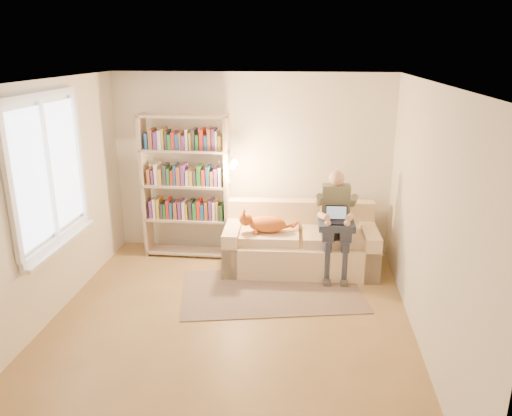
# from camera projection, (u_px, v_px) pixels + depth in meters

# --- Properties ---
(floor) EXTENTS (4.50, 4.50, 0.00)m
(floor) POSITION_uv_depth(u_px,v_px,m) (229.00, 325.00, 5.48)
(floor) COLOR olive
(floor) RESTS_ON ground
(ceiling) EXTENTS (4.00, 4.50, 0.02)m
(ceiling) POSITION_uv_depth(u_px,v_px,m) (224.00, 83.00, 4.69)
(ceiling) COLOR white
(ceiling) RESTS_ON wall_back
(wall_left) EXTENTS (0.02, 4.50, 2.60)m
(wall_left) POSITION_uv_depth(u_px,v_px,m) (40.00, 207.00, 5.28)
(wall_left) COLOR silver
(wall_left) RESTS_ON floor
(wall_right) EXTENTS (0.02, 4.50, 2.60)m
(wall_right) POSITION_uv_depth(u_px,v_px,m) (428.00, 220.00, 4.88)
(wall_right) COLOR silver
(wall_right) RESTS_ON floor
(wall_back) EXTENTS (4.00, 0.02, 2.60)m
(wall_back) POSITION_uv_depth(u_px,v_px,m) (251.00, 165.00, 7.21)
(wall_back) COLOR silver
(wall_back) RESTS_ON floor
(wall_front) EXTENTS (4.00, 0.02, 2.60)m
(wall_front) POSITION_uv_depth(u_px,v_px,m) (165.00, 333.00, 2.95)
(wall_front) COLOR silver
(wall_front) RESTS_ON floor
(window) EXTENTS (0.12, 1.52, 1.69)m
(window) POSITION_uv_depth(u_px,v_px,m) (53.00, 195.00, 5.44)
(window) COLOR white
(window) RESTS_ON wall_left
(sofa) EXTENTS (2.08, 1.00, 0.87)m
(sofa) POSITION_uv_depth(u_px,v_px,m) (300.00, 246.00, 6.86)
(sofa) COLOR beige
(sofa) RESTS_ON floor
(person) EXTENTS (0.39, 0.61, 1.39)m
(person) POSITION_uv_depth(u_px,v_px,m) (336.00, 217.00, 6.54)
(person) COLOR #676B56
(person) RESTS_ON sofa
(cat) EXTENTS (0.76, 0.28, 0.28)m
(cat) POSITION_uv_depth(u_px,v_px,m) (263.00, 224.00, 6.66)
(cat) COLOR orange
(cat) RESTS_ON sofa
(blanket) EXTENTS (0.48, 0.40, 0.08)m
(blanket) POSITION_uv_depth(u_px,v_px,m) (334.00, 225.00, 6.44)
(blanket) COLOR #273145
(blanket) RESTS_ON person
(laptop) EXTENTS (0.29, 0.25, 0.24)m
(laptop) POSITION_uv_depth(u_px,v_px,m) (334.00, 218.00, 6.43)
(laptop) COLOR black
(laptop) RESTS_ON blanket
(bookshelf) EXTENTS (1.36, 0.39, 2.07)m
(bookshelf) POSITION_uv_depth(u_px,v_px,m) (186.00, 180.00, 7.02)
(bookshelf) COLOR #BBA68D
(bookshelf) RESTS_ON floor
(rug) EXTENTS (2.42, 1.70, 0.01)m
(rug) POSITION_uv_depth(u_px,v_px,m) (272.00, 291.00, 6.25)
(rug) COLOR #7D675B
(rug) RESTS_ON floor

